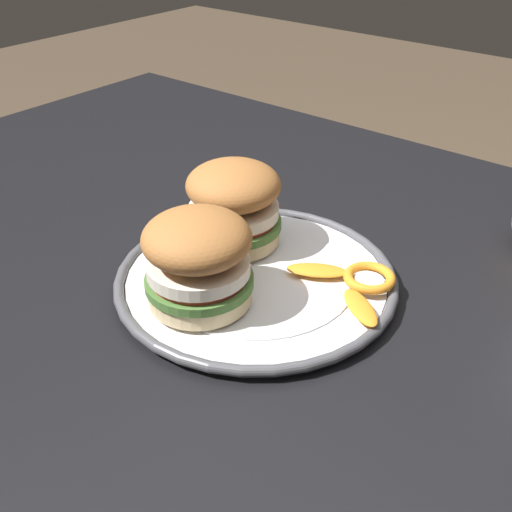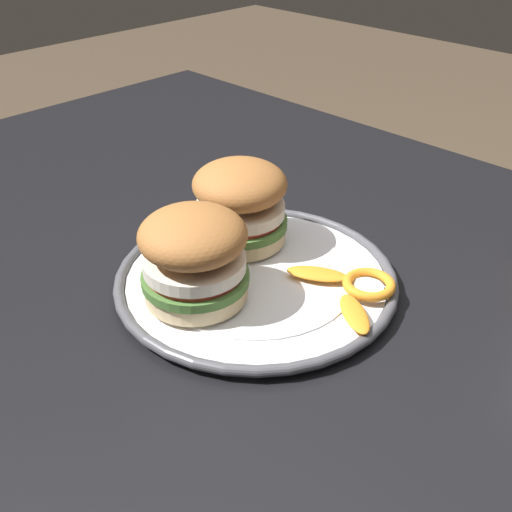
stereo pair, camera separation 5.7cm
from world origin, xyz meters
name	(u,v)px [view 2 (the right image)]	position (x,y,z in m)	size (l,w,h in m)	color
dining_table	(284,337)	(0.00, 0.00, 0.65)	(1.47, 0.94, 0.74)	black
dinner_plate	(256,279)	(-0.02, -0.03, 0.75)	(0.32, 0.32, 0.02)	white
sandwich_half_left	(194,255)	(-0.03, -0.11, 0.81)	(0.15, 0.15, 0.10)	beige
sandwich_half_right	(240,202)	(-0.08, 0.01, 0.81)	(0.14, 0.14, 0.10)	beige
orange_peel_curled	(369,285)	(0.09, 0.03, 0.76)	(0.06, 0.06, 0.01)	orange
orange_peel_strip_long	(317,274)	(0.04, 0.01, 0.76)	(0.07, 0.06, 0.01)	orange
orange_peel_strip_short	(354,314)	(0.11, -0.02, 0.76)	(0.07, 0.06, 0.01)	orange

